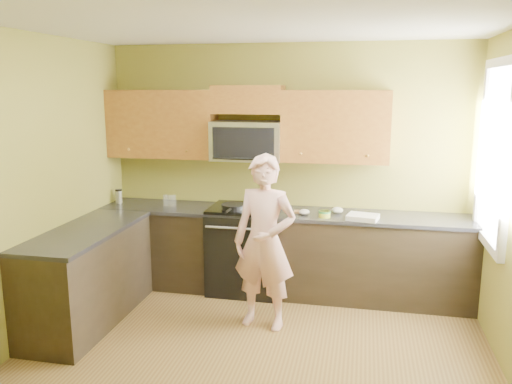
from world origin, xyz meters
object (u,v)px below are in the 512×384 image
(microwave, at_px, (248,160))
(stove, at_px, (245,249))
(frying_pan, at_px, (234,209))
(butter_tub, at_px, (324,217))
(travel_mug, at_px, (119,203))
(woman, at_px, (265,242))

(microwave, bearing_deg, stove, -90.00)
(frying_pan, distance_m, butter_tub, 0.96)
(frying_pan, distance_m, travel_mug, 1.42)
(stove, bearing_deg, woman, -65.40)
(stove, height_order, frying_pan, frying_pan)
(frying_pan, bearing_deg, microwave, 73.98)
(microwave, xyz_separation_m, butter_tub, (0.87, -0.29, -0.53))
(stove, distance_m, travel_mug, 1.56)
(butter_tub, relative_size, travel_mug, 0.76)
(microwave, distance_m, butter_tub, 1.06)
(travel_mug, bearing_deg, butter_tub, -4.65)
(woman, height_order, travel_mug, woman)
(woman, distance_m, butter_tub, 0.83)
(travel_mug, bearing_deg, woman, -24.36)
(microwave, bearing_deg, travel_mug, -176.37)
(butter_tub, height_order, travel_mug, travel_mug)
(stove, relative_size, travel_mug, 5.98)
(woman, height_order, frying_pan, woman)
(microwave, bearing_deg, frying_pan, -108.76)
(frying_pan, bearing_deg, butter_tub, 0.98)
(microwave, relative_size, butter_tub, 6.28)
(microwave, height_order, woman, microwave)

